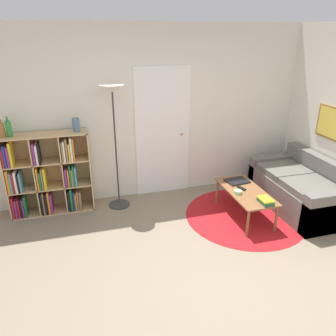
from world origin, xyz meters
name	(u,v)px	position (x,y,z in m)	size (l,w,h in m)	color
ground_plane	(213,287)	(0.00, 0.00, 0.00)	(14.00, 14.00, 0.00)	gray
wall_back	(157,115)	(0.00, 2.35, 1.29)	(7.66, 0.11, 2.60)	silver
rug	(245,215)	(1.01, 1.21, 0.00)	(1.71, 1.71, 0.01)	#B2191E
bookshelf	(47,177)	(-1.69, 2.13, 0.55)	(1.15, 0.34, 1.18)	tan
floor_lamp	(113,108)	(-0.69, 2.03, 1.51)	(0.33, 0.33, 1.81)	#333333
couch	(302,190)	(1.95, 1.23, 0.28)	(0.84, 1.53, 0.76)	#66605B
coffee_table	(245,193)	(0.99, 1.22, 0.36)	(0.49, 1.04, 0.40)	brown
laptop	(237,181)	(1.01, 1.52, 0.41)	(0.35, 0.28, 0.02)	black
bowl	(238,192)	(0.84, 1.16, 0.43)	(0.11, 0.11, 0.05)	#9ED193
book_stack_on_table	(266,201)	(1.06, 0.82, 0.44)	(0.16, 0.21, 0.07)	teal
remote	(241,188)	(0.96, 1.28, 0.41)	(0.09, 0.15, 0.02)	black
bottle_left	(2,130)	(-2.14, 2.12, 1.28)	(0.07, 0.07, 0.24)	olive
bottle_middle	(9,128)	(-2.06, 2.12, 1.29)	(0.08, 0.08, 0.26)	#2D8438
vase_on_shelf	(76,125)	(-1.20, 2.13, 1.28)	(0.10, 0.10, 0.19)	slate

